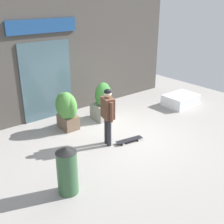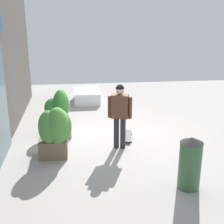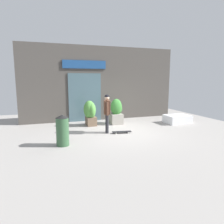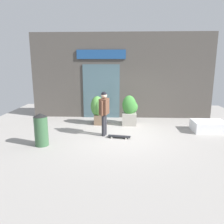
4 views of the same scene
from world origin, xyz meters
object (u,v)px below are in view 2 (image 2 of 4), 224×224
Objects in this scene: planter_box_left at (55,130)px; trash_bin at (190,163)px; skateboarder at (120,110)px; skateboard at (128,136)px; planter_box_right at (59,113)px.

planter_box_left reaches higher than trash_bin.
skateboarder reaches higher than trash_bin.
planter_box_left is 3.04m from trash_bin.
skateboard is 1.92m from planter_box_right.
planter_box_right is at bearing 72.41° from skateboarder.
planter_box_right is (1.34, -0.01, -0.07)m from planter_box_left.
skateboard is 0.77× the size of trash_bin.
skateboarder is 1.31× the size of planter_box_left.
skateboarder is at bearing -122.88° from planter_box_right.
planter_box_left is (-0.37, 1.51, -0.29)m from skateboarder.
planter_box_right is at bearing -0.42° from planter_box_left.
planter_box_left is at bearing 59.39° from trash_bin.
skateboarder is at bearing 162.21° from skateboard.
planter_box_right is (0.42, 1.79, 0.55)m from skateboard.
skateboard is 2.11m from planter_box_left.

